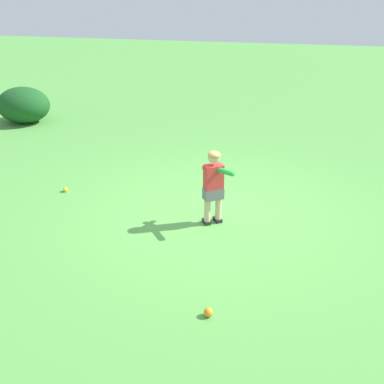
{
  "coord_description": "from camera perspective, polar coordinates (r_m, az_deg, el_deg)",
  "views": [
    {
      "loc": [
        -5.93,
        -1.05,
        3.14
      ],
      "look_at": [
        -0.3,
        0.25,
        0.45
      ],
      "focal_mm": 42.9,
      "sensor_mm": 36.0,
      "label": 1
    }
  ],
  "objects": [
    {
      "name": "play_ball_near_batter",
      "position": [
        4.85,
        2.04,
        -14.72
      ],
      "size": [
        0.1,
        0.1,
        0.1
      ],
      "primitive_type": "sphere",
      "color": "orange",
      "rests_on": "ground"
    },
    {
      "name": "child_batter",
      "position": [
        6.24,
        2.73,
        1.4
      ],
      "size": [
        0.48,
        0.51,
        1.08
      ],
      "color": "#232328",
      "rests_on": "ground"
    },
    {
      "name": "shrub_right_background",
      "position": [
        11.78,
        -20.22,
        10.11
      ],
      "size": [
        1.07,
        1.26,
        0.84
      ],
      "primitive_type": "ellipsoid",
      "color": "#194C1E",
      "rests_on": "ground"
    },
    {
      "name": "play_ball_center_lawn",
      "position": [
        7.72,
        -15.46,
        0.32
      ],
      "size": [
        0.08,
        0.08,
        0.08
      ],
      "primitive_type": "sphere",
      "color": "yellow",
      "rests_on": "ground"
    },
    {
      "name": "ground_plane",
      "position": [
        6.79,
        2.65,
        -2.62
      ],
      "size": [
        40.0,
        40.0,
        0.0
      ],
      "primitive_type": "plane",
      "color": "#519942"
    }
  ]
}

